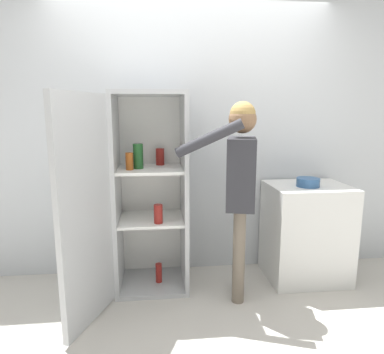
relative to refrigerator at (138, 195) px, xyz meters
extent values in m
plane|color=beige|center=(0.49, -0.57, -0.85)|extent=(12.00, 12.00, 0.00)
cube|color=silver|center=(0.49, 0.41, 0.43)|extent=(7.00, 0.06, 2.55)
cube|color=#B7BABC|center=(0.11, 0.09, -0.83)|extent=(0.61, 0.55, 0.04)
cube|color=#B7BABC|center=(0.11, 0.09, 0.83)|extent=(0.61, 0.55, 0.04)
cube|color=white|center=(0.11, 0.34, 0.00)|extent=(0.61, 0.03, 1.62)
cube|color=#B7BABC|center=(-0.18, 0.09, 0.00)|extent=(0.03, 0.55, 1.62)
cube|color=#B7BABC|center=(0.40, 0.09, 0.00)|extent=(0.04, 0.55, 1.62)
cube|color=white|center=(0.11, 0.09, -0.24)|extent=(0.54, 0.48, 0.02)
cube|color=white|center=(0.11, 0.09, 0.20)|extent=(0.54, 0.48, 0.02)
cube|color=#B7BABC|center=(-0.33, -0.46, 0.00)|extent=(0.27, 0.58, 1.62)
cylinder|color=maroon|center=(0.20, 0.24, 0.29)|extent=(0.07, 0.07, 0.15)
cylinder|color=#1E5123|center=(0.01, 0.06, 0.32)|extent=(0.08, 0.08, 0.21)
cylinder|color=maroon|center=(0.17, -0.07, -0.15)|extent=(0.07, 0.07, 0.16)
cylinder|color=maroon|center=(0.16, 0.05, -0.73)|extent=(0.06, 0.06, 0.17)
cylinder|color=#9E4C19|center=(-0.06, 0.00, 0.28)|extent=(0.06, 0.06, 0.14)
cylinder|color=#726656|center=(0.80, -0.28, -0.46)|extent=(0.10, 0.10, 0.78)
cylinder|color=#726656|center=(0.84, -0.13, -0.46)|extent=(0.10, 0.10, 0.78)
cube|color=#2D2D33|center=(0.82, -0.21, 0.21)|extent=(0.30, 0.43, 0.55)
sphere|color=#8C6647|center=(0.82, -0.21, 0.62)|extent=(0.21, 0.21, 0.21)
sphere|color=#AD894C|center=(0.82, -0.21, 0.66)|extent=(0.20, 0.20, 0.20)
cylinder|color=#2D2D33|center=(0.54, -0.36, 0.49)|extent=(0.51, 0.20, 0.29)
cylinder|color=#2D2D33|center=(0.87, 0.00, 0.18)|extent=(0.08, 0.08, 0.52)
cube|color=white|center=(1.52, 0.07, -0.41)|extent=(0.70, 0.58, 0.88)
cylinder|color=#335B8E|center=(1.48, 0.01, 0.07)|extent=(0.20, 0.20, 0.08)
camera|label=1|loc=(0.15, -2.79, 0.68)|focal=32.00mm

